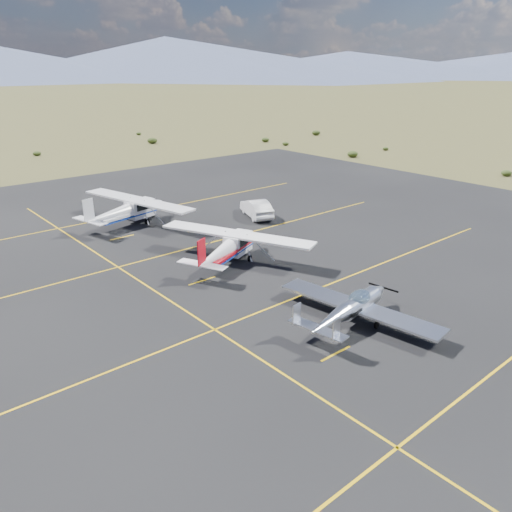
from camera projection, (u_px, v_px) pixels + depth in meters
name	position (u px, v px, depth m)	size (l,w,h in m)	color
ground	(324.00, 309.00, 27.64)	(1600.00, 1600.00, 0.00)	#383D1C
apron	(244.00, 271.00, 32.62)	(72.00, 72.00, 0.02)	black
aircraft_low_wing	(352.00, 308.00, 25.64)	(6.72, 9.30, 2.01)	silver
aircraft_cessna	(229.00, 247.00, 33.38)	(8.15, 10.78, 2.83)	white
aircraft_plain	(127.00, 210.00, 41.47)	(7.74, 11.97, 3.03)	white
sedan	(256.00, 208.00, 44.02)	(1.65, 4.73, 1.56)	silver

